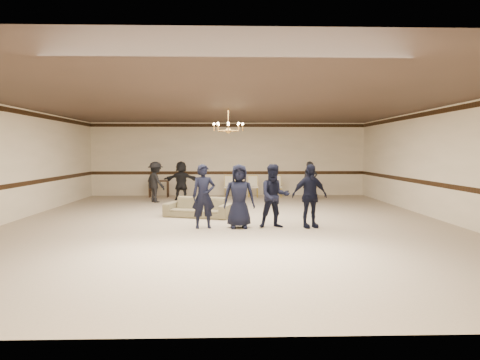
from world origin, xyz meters
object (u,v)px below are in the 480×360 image
object	(u,v)px
adult_mid	(181,181)
boy_a	(204,196)
adult_right	(310,181)
adult_left	(156,182)
banquet_chair_right	(277,187)
boy_c	(274,196)
settee	(198,207)
boy_d	(310,196)
banquet_chair_mid	(253,187)
chandelier	(228,120)
banquet_chair_left	(229,187)
boy_b	(239,196)
console_table	(159,189)

from	to	relation	value
adult_mid	boy_a	bearing A→B (deg)	102.09
adult_mid	adult_right	world-z (taller)	same
adult_left	banquet_chair_right	size ratio (longest dim) A/B	1.72
adult_mid	boy_c	bearing A→B (deg)	117.09
settee	boy_d	bearing A→B (deg)	-13.04
adult_mid	banquet_chair_right	xyz separation A→B (m)	(3.92, 0.87, -0.33)
boy_c	banquet_chair_mid	size ratio (longest dim) A/B	1.80
chandelier	banquet_chair_left	xyz separation A→B (m)	(0.04, 5.18, -2.42)
boy_c	adult_right	bearing A→B (deg)	65.35
boy_a	adult_right	xyz separation A→B (m)	(3.84, 5.69, -0.04)
banquet_chair_left	banquet_chair_right	xyz separation A→B (m)	(2.00, 0.00, 0.00)
boy_b	boy_d	bearing A→B (deg)	-1.93
chandelier	settee	xyz separation A→B (m)	(-0.90, 0.01, -2.58)
boy_d	banquet_chair_left	world-z (taller)	boy_d
boy_d	console_table	xyz separation A→B (m)	(-5.03, 7.16, -0.45)
boy_b	console_table	size ratio (longest dim) A/B	1.90
banquet_chair_mid	console_table	bearing A→B (deg)	176.77
adult_mid	banquet_chair_left	xyz separation A→B (m)	(1.92, 0.87, -0.33)
boy_a	boy_b	xyz separation A→B (m)	(0.90, 0.00, 0.00)
adult_right	settee	bearing A→B (deg)	-134.74
settee	boy_c	bearing A→B (deg)	-22.83
boy_d	adult_left	xyz separation A→B (m)	(-4.86, 5.39, -0.04)
adult_left	console_table	xyz separation A→B (m)	(-0.18, 1.77, -0.42)
chandelier	boy_c	size ratio (longest dim) A/B	0.58
banquet_chair_right	console_table	bearing A→B (deg)	-179.02
boy_c	settee	distance (m)	2.78
boy_b	console_table	world-z (taller)	boy_b
boy_c	boy_a	bearing A→B (deg)	175.12
boy_a	settee	size ratio (longest dim) A/B	0.82
banquet_chair_left	banquet_chair_right	distance (m)	2.00
banquet_chair_left	banquet_chair_mid	bearing A→B (deg)	4.38
boy_d	adult_right	distance (m)	5.80
adult_right	banquet_chair_left	world-z (taller)	adult_right
settee	banquet_chair_left	xyz separation A→B (m)	(0.94, 5.17, 0.16)
console_table	chandelier	bearing A→B (deg)	-56.49
adult_mid	banquet_chair_mid	world-z (taller)	adult_mid
chandelier	console_table	bearing A→B (deg)	118.84
banquet_chair_mid	boy_b	bearing A→B (deg)	-96.67
banquet_chair_left	boy_b	bearing A→B (deg)	-83.72
boy_c	banquet_chair_left	distance (m)	7.06
boy_b	adult_left	size ratio (longest dim) A/B	1.05
banquet_chair_left	adult_left	bearing A→B (deg)	-146.54
settee	banquet_chair_right	bearing A→B (deg)	78.47
banquet_chair_mid	console_table	distance (m)	4.01
adult_right	console_table	bearing A→B (deg)	168.36
boy_c	adult_left	xyz separation A→B (m)	(-3.96, 5.39, -0.04)
banquet_chair_left	console_table	world-z (taller)	banquet_chair_left
adult_left	chandelier	bearing A→B (deg)	174.65
adult_mid	banquet_chair_right	bearing A→B (deg)	-167.04
boy_b	console_table	xyz separation A→B (m)	(-3.23, 7.16, -0.45)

